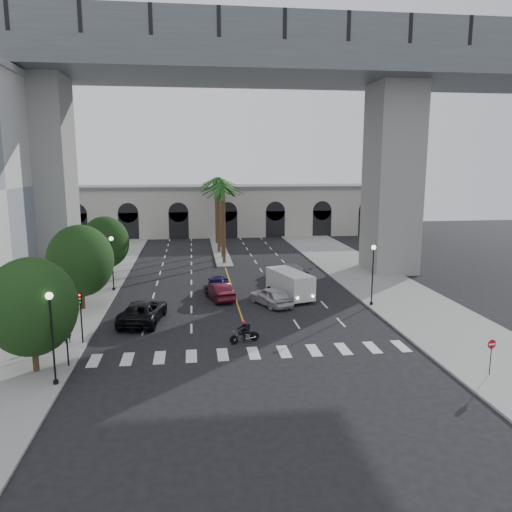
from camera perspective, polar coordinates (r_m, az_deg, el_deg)
The scene contains 30 objects.
ground at distance 34.30m, azimuth -0.59°, elevation -10.13°, with size 140.00×140.00×0.00m, color black.
sidewalk_left at distance 49.70m, azimuth -20.22°, elevation -4.17°, with size 8.00×100.00×0.15m, color gray.
sidewalk_right at distance 51.89m, azimuth 14.11°, elevation -3.24°, with size 8.00×100.00×0.15m, color gray.
median at distance 71.01m, azimuth -4.17°, elevation 0.70°, with size 2.00×24.00×0.20m, color gray.
pier_building at distance 87.33m, azimuth -4.82°, elevation 5.27°, with size 71.00×10.50×8.50m.
bridge at distance 54.76m, azimuth 0.28°, elevation 17.20°, with size 75.00×13.00×26.00m.
palm_a at distance 60.09m, azimuth -3.75°, elevation 7.58°, with size 3.20×3.20×10.30m.
palm_b at distance 64.07m, azimuth -3.89°, elevation 8.00°, with size 3.20×3.20×10.60m.
palm_c at distance 68.06m, azimuth -4.34°, elevation 7.75°, with size 3.20×3.20×10.10m.
palm_d at distance 72.04m, azimuth -4.24°, elevation 8.48°, with size 3.20×3.20×10.90m.
palm_e at distance 76.04m, azimuth -4.59°, elevation 8.23°, with size 3.20×3.20×10.40m.
palm_f at distance 80.04m, azimuth -4.51°, elevation 8.53°, with size 3.20×3.20×10.70m.
street_tree_near at distance 31.39m, azimuth -24.31°, elevation -5.32°, with size 5.20×5.20×6.89m.
street_tree_mid at distance 43.62m, azimuth -19.43°, elevation -0.52°, with size 5.44×5.44×7.21m.
street_tree_far at distance 55.29m, azimuth -16.86°, elevation 1.50°, with size 5.04×5.04×6.68m.
lamp_post_left_near at distance 29.33m, azimuth -22.30°, elevation -7.88°, with size 0.40×0.40×5.35m.
lamp_post_left_far at distance 49.31m, azimuth -16.11°, elevation -0.30°, with size 0.40×0.40×5.35m.
lamp_post_right at distance 43.57m, azimuth 13.20°, elevation -1.54°, with size 0.40×0.40×5.35m.
traffic_signal_near at distance 31.82m, azimuth -20.89°, elevation -7.71°, with size 0.25×0.18×3.65m.
traffic_signal_far at distance 35.55m, azimuth -19.40°, elevation -5.74°, with size 0.25×0.18×3.65m.
motorcycle_rider at distance 34.54m, azimuth -1.23°, elevation -8.73°, with size 2.09×0.86×1.56m.
car_a at distance 43.30m, azimuth 1.75°, elevation -4.60°, with size 1.94×4.83×1.64m, color silver.
car_b at distance 45.24m, azimuth -4.24°, elevation -4.02°, with size 1.66×4.77×1.57m, color #440D19.
car_c at distance 39.76m, azimuth -12.80°, elevation -6.18°, with size 2.84×6.17×1.71m, color black.
car_d at distance 53.11m, azimuth 3.63°, elevation -1.76°, with size 2.41×5.93×1.72m, color slate.
car_e at distance 48.04m, azimuth -4.43°, elevation -3.13°, with size 1.92×4.78×1.63m, color #120D40.
cargo_van at distance 45.53m, azimuth 3.90°, elevation -3.16°, with size 3.68×6.15×2.46m.
pedestrian_a at distance 36.35m, azimuth -20.75°, elevation -8.11°, with size 0.55×0.36×1.52m, color black.
pedestrian_b at distance 43.49m, azimuth -20.37°, elevation -4.97°, with size 0.82×0.64×1.69m, color black.
do_not_enter_sign at distance 31.84m, azimuth 25.30°, elevation -9.68°, with size 0.55×0.11×2.26m.
Camera 1 is at (-3.72, -31.90, 12.03)m, focal length 35.00 mm.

